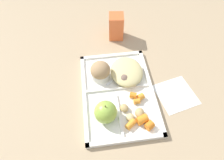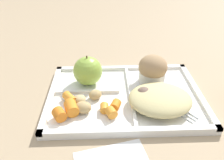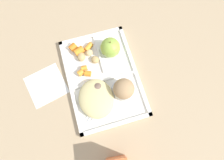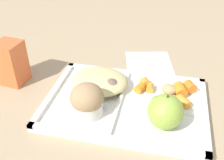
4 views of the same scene
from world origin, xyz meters
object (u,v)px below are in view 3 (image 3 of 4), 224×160
object	(u,v)px
lunch_tray	(103,77)
plastic_fork	(99,106)
green_apple	(110,48)
bran_muffin	(124,89)

from	to	relation	value
lunch_tray	plastic_fork	size ratio (longest dim) A/B	2.57
green_apple	bran_muffin	world-z (taller)	green_apple
bran_muffin	plastic_fork	xyz separation A→B (m)	(0.02, -0.10, -0.03)
lunch_tray	bran_muffin	bearing A→B (deg)	36.04
lunch_tray	plastic_fork	bearing A→B (deg)	-23.56
green_apple	bran_muffin	bearing A→B (deg)	0.00
lunch_tray	bran_muffin	distance (m)	0.10
bran_muffin	plastic_fork	bearing A→B (deg)	-76.44
green_apple	lunch_tray	bearing A→B (deg)	-31.18
bran_muffin	lunch_tray	bearing A→B (deg)	-143.96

